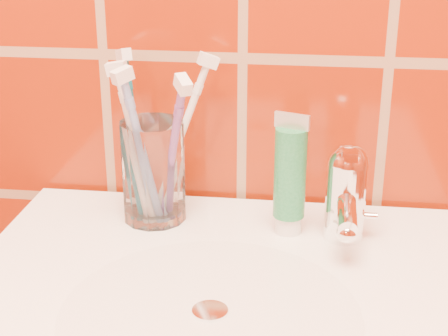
# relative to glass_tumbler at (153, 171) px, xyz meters

# --- Properties ---
(glass_tumbler) EXTENTS (0.09, 0.09, 0.13)m
(glass_tumbler) POSITION_rel_glass_tumbler_xyz_m (0.00, 0.00, 0.00)
(glass_tumbler) COLOR white
(glass_tumbler) RESTS_ON pedestal_sink
(toothpaste_tube) EXTENTS (0.04, 0.04, 0.15)m
(toothpaste_tube) POSITION_rel_glass_tumbler_xyz_m (0.17, -0.02, 0.01)
(toothpaste_tube) COLOR white
(toothpaste_tube) RESTS_ON pedestal_sink
(faucet) EXTENTS (0.05, 0.11, 0.12)m
(faucet) POSITION_rel_glass_tumbler_xyz_m (0.24, -0.03, -0.00)
(faucet) COLOR white
(faucet) RESTS_ON pedestal_sink
(toothbrush_0) EXTENTS (0.11, 0.11, 0.22)m
(toothbrush_0) POSITION_rel_glass_tumbler_xyz_m (-0.01, -0.02, 0.04)
(toothbrush_0) COLOR #7A98DA
(toothbrush_0) RESTS_ON glass_tumbler
(toothbrush_1) EXTENTS (0.12, 0.14, 0.23)m
(toothbrush_1) POSITION_rel_glass_tumbler_xyz_m (-0.02, 0.02, 0.04)
(toothbrush_1) COLOR #0D5D75
(toothbrush_1) RESTS_ON glass_tumbler
(toothbrush_2) EXTENTS (0.07, 0.06, 0.21)m
(toothbrush_2) POSITION_rel_glass_tumbler_xyz_m (-0.02, -0.01, 0.04)
(toothbrush_2) COLOR silver
(toothbrush_2) RESTS_ON glass_tumbler
(toothbrush_3) EXTENTS (0.15, 0.13, 0.22)m
(toothbrush_3) POSITION_rel_glass_tumbler_xyz_m (0.03, 0.02, 0.04)
(toothbrush_3) COLOR white
(toothbrush_3) RESTS_ON glass_tumbler
(toothbrush_4) EXTENTS (0.14, 0.17, 0.23)m
(toothbrush_4) POSITION_rel_glass_tumbler_xyz_m (0.03, -0.03, 0.04)
(toothbrush_4) COLOR #754594
(toothbrush_4) RESTS_ON glass_tumbler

